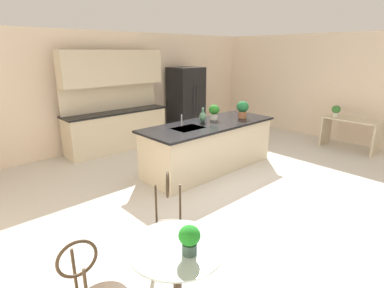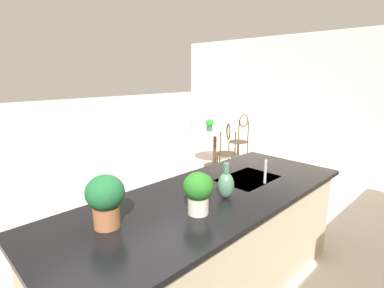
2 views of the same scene
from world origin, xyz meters
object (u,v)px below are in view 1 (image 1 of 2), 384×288
potted_plant_counter_far (243,108)px  vase_on_counter (203,117)px  potted_plant_on_desk (336,110)px  bistro_table (177,276)px  chair_by_island (168,217)px  potted_plant_on_table (189,238)px  writing_desk (351,128)px  refrigerator (186,101)px  potted_plant_counter_near (214,111)px

potted_plant_counter_far → vase_on_counter: (-0.90, 0.26, -0.09)m
potted_plant_counter_far → potted_plant_on_desk: size_ratio=1.25×
bistro_table → chair_by_island: (0.40, 0.63, 0.13)m
potted_plant_on_desk → vase_on_counter: vase_on_counter is taller
potted_plant_on_table → potted_plant_counter_far: (3.60, 2.33, 0.24)m
writing_desk → potted_plant_on_table: size_ratio=5.01×
writing_desk → bistro_table: bearing=-171.5°
writing_desk → potted_plant_on_desk: bearing=108.9°
vase_on_counter → writing_desk: bearing=-24.4°
writing_desk → potted_plant_on_table: potted_plant_on_table is taller
vase_on_counter → potted_plant_counter_far: bearing=-15.9°
chair_by_island → potted_plant_counter_far: bearing=26.0°
writing_desk → potted_plant_counter_far: potted_plant_counter_far is taller
bistro_table → potted_plant_on_table: bearing=-84.8°
refrigerator → potted_plant_counter_near: size_ratio=6.06×
refrigerator → potted_plant_counter_far: size_ratio=5.27×
refrigerator → potted_plant_on_table: bearing=-131.4°
chair_by_island → potted_plant_on_desk: bearing=6.4°
refrigerator → chair_by_island: size_ratio=1.77×
refrigerator → vase_on_counter: refrigerator is taller
writing_desk → potted_plant_counter_far: size_ratio=3.44×
writing_desk → chair_by_island: bearing=-177.2°
chair_by_island → vase_on_counter: (2.31, 1.82, 0.46)m
bistro_table → potted_plant_counter_near: potted_plant_counter_near is taller
chair_by_island → potted_plant_on_table: chair_by_island is taller
refrigerator → potted_plant_on_table: (-4.19, -4.75, -0.04)m
potted_plant_counter_far → potted_plant_on_desk: potted_plant_counter_far is taller
potted_plant_on_desk → writing_desk: bearing=-71.1°
bistro_table → potted_plant_counter_near: 4.00m
chair_by_island → potted_plant_counter_near: (2.66, 1.85, 0.52)m
potted_plant_on_table → potted_plant_on_desk: 6.15m
writing_desk → potted_plant_on_desk: potted_plant_on_desk is taller
potted_plant_on_table → potted_plant_on_desk: potted_plant_on_desk is taller
bistro_table → potted_plant_on_desk: bearing=11.9°
chair_by_island → potted_plant_counter_far: potted_plant_counter_far is taller
bistro_table → potted_plant_counter_far: bearing=31.2°
refrigerator → chair_by_island: refrigerator is taller
bistro_table → chair_by_island: size_ratio=0.77×
writing_desk → potted_plant_counter_far: (-2.50, 1.28, 0.61)m
bistro_table → potted_plant_counter_far: 4.28m
potted_plant_counter_far → bistro_table: bearing=-148.8°
bistro_table → vase_on_counter: (2.72, 2.45, 0.58)m
potted_plant_on_desk → chair_by_island: bearing=-173.6°
bistro_table → potted_plant_on_desk: (6.00, 1.26, 0.45)m
bistro_table → writing_desk: 6.18m
potted_plant_counter_far → vase_on_counter: bearing=164.1°
chair_by_island → writing_desk: 5.72m
refrigerator → chair_by_island: 5.51m
refrigerator → potted_plant_counter_far: (-0.58, -2.41, 0.20)m
refrigerator → potted_plant_counter_near: (-1.13, -2.13, 0.17)m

